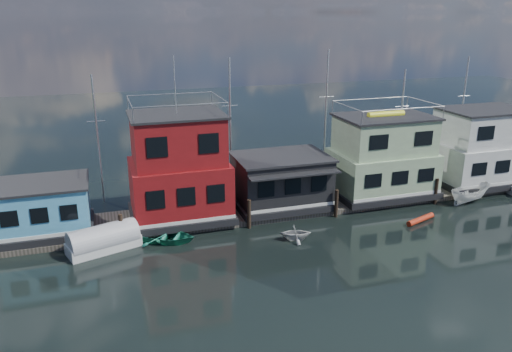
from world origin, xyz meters
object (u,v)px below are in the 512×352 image
object	(u,v)px
dinghy_white	(296,233)
red_kayak	(420,219)
houseboat_red	(179,169)
houseboat_green	(382,157)
dinghy_teal	(167,236)
motorboat	(470,194)
tarp_runabout	(104,240)
houseboat_dark	(281,181)
houseboat_blue	(43,208)
houseboat_white	(481,148)

from	to	relation	value
dinghy_white	red_kayak	size ratio (longest dim) A/B	0.75
houseboat_red	houseboat_green	size ratio (longest dim) A/B	1.41
dinghy_teal	red_kayak	xyz separation A→B (m)	(18.65, -2.38, -0.19)
houseboat_red	dinghy_white	bearing A→B (deg)	-39.33
houseboat_green	motorboat	distance (m)	7.76
dinghy_teal	houseboat_green	bearing A→B (deg)	-52.12
dinghy_white	houseboat_red	bearing A→B (deg)	65.45
dinghy_white	motorboat	bearing A→B (deg)	-67.28
houseboat_red	tarp_runabout	world-z (taller)	houseboat_red
dinghy_teal	houseboat_dark	bearing A→B (deg)	-43.27
houseboat_blue	red_kayak	distance (m)	27.30
motorboat	dinghy_teal	bearing A→B (deg)	80.21
houseboat_blue	houseboat_dark	world-z (taller)	houseboat_dark
houseboat_dark	red_kayak	bearing A→B (deg)	-31.70
houseboat_red	houseboat_dark	bearing A→B (deg)	-0.14
houseboat_red	red_kayak	distance (m)	18.46
houseboat_dark	dinghy_white	size ratio (longest dim) A/B	3.47
houseboat_blue	dinghy_teal	world-z (taller)	houseboat_blue
motorboat	tarp_runabout	bearing A→B (deg)	80.25
tarp_runabout	dinghy_white	xyz separation A→B (m)	(12.69, -2.45, -0.14)
houseboat_red	dinghy_teal	world-z (taller)	houseboat_red
tarp_runabout	motorboat	bearing A→B (deg)	-18.68
houseboat_white	houseboat_blue	bearing A→B (deg)	-180.00
houseboat_dark	tarp_runabout	size ratio (longest dim) A/B	1.48
houseboat_blue	motorboat	xyz separation A→B (m)	(32.89, -3.43, -1.42)
houseboat_red	red_kayak	xyz separation A→B (m)	(17.13, -5.66, -3.89)
houseboat_white	dinghy_teal	xyz separation A→B (m)	(-28.52, -3.28, -3.13)
houseboat_dark	dinghy_white	xyz separation A→B (m)	(-1.02, -5.70, -1.85)
red_kayak	motorboat	bearing A→B (deg)	-0.09
houseboat_red	houseboat_dark	world-z (taller)	houseboat_red
houseboat_white	dinghy_teal	bearing A→B (deg)	-173.45
houseboat_green	houseboat_white	distance (m)	10.00
houseboat_red	dinghy_white	xyz separation A→B (m)	(6.98, -5.72, -3.54)
houseboat_dark	dinghy_teal	bearing A→B (deg)	-161.12
tarp_runabout	houseboat_red	bearing A→B (deg)	11.44
houseboat_green	houseboat_dark	bearing A→B (deg)	-179.88
houseboat_dark	houseboat_green	size ratio (longest dim) A/B	0.88
red_kayak	dinghy_teal	bearing A→B (deg)	153.00
houseboat_red	houseboat_green	distance (m)	17.01
dinghy_white	dinghy_teal	distance (m)	8.84
houseboat_green	red_kayak	size ratio (longest dim) A/B	2.94
dinghy_white	red_kayak	distance (m)	10.16
houseboat_dark	houseboat_red	bearing A→B (deg)	179.86
houseboat_blue	red_kayak	xyz separation A→B (m)	(26.63, -5.66, -2.00)
houseboat_dark	houseboat_green	bearing A→B (deg)	0.12
houseboat_red	motorboat	bearing A→B (deg)	-8.34
houseboat_dark	tarp_runabout	bearing A→B (deg)	-166.66
houseboat_dark	dinghy_teal	size ratio (longest dim) A/B	1.90
houseboat_blue	dinghy_white	world-z (taller)	houseboat_blue
houseboat_blue	dinghy_teal	xyz separation A→B (m)	(7.98, -3.28, -1.80)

